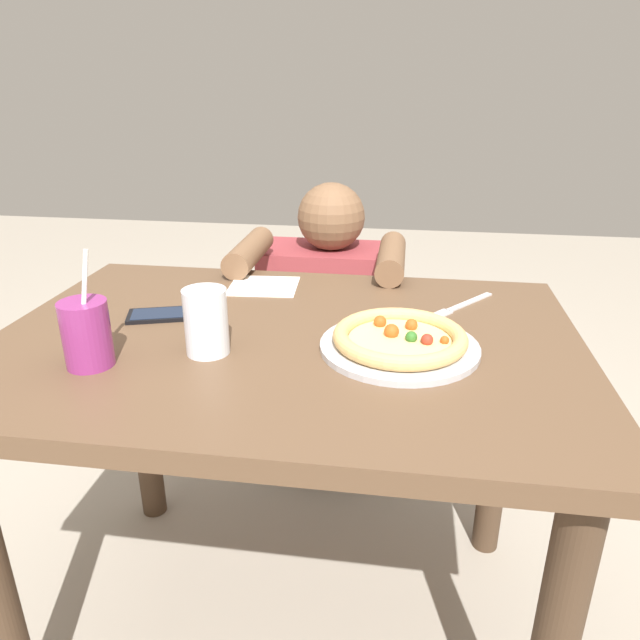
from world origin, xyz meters
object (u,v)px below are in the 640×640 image
drink_cup_colored (87,333)px  diner_seated (329,349)px  water_cup_clear (206,321)px  cell_phone (164,314)px  pizza_near (400,340)px  fork (461,306)px

drink_cup_colored → diner_seated: bearing=69.8°
water_cup_clear → cell_phone: 0.22m
cell_phone → water_cup_clear: bearing=-46.2°
drink_cup_colored → water_cup_clear: bearing=23.0°
pizza_near → diner_seated: diner_seated is taller
water_cup_clear → fork: bearing=32.8°
fork → diner_seated: 0.67m
water_cup_clear → fork: size_ratio=0.71×
drink_cup_colored → fork: (0.66, 0.38, -0.06)m
fork → diner_seated: (-0.35, 0.46, -0.34)m
pizza_near → water_cup_clear: water_cup_clear is taller
cell_phone → diner_seated: (0.27, 0.61, -0.34)m
diner_seated → cell_phone: bearing=-113.9°
drink_cup_colored → fork: drink_cup_colored is taller
water_cup_clear → cell_phone: water_cup_clear is taller
drink_cup_colored → water_cup_clear: drink_cup_colored is taller
drink_cup_colored → cell_phone: size_ratio=1.25×
drink_cup_colored → cell_phone: drink_cup_colored is taller
pizza_near → drink_cup_colored: (-0.53, -0.14, 0.04)m
water_cup_clear → cell_phone: bearing=133.8°
drink_cup_colored → pizza_near: bearing=14.8°
pizza_near → cell_phone: 0.50m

